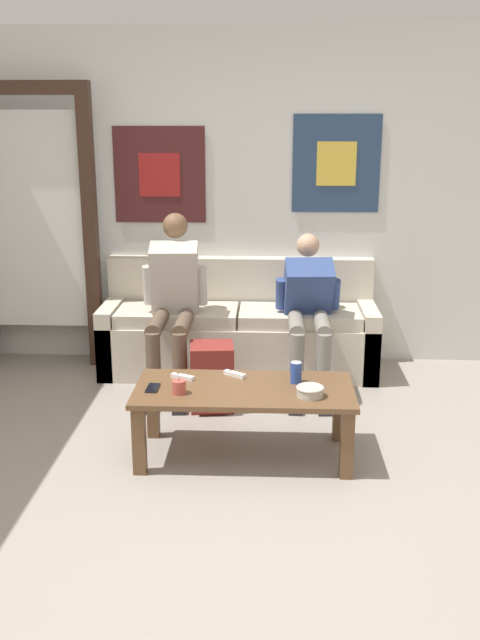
% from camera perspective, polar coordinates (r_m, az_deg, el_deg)
% --- Properties ---
extents(ground_plane, '(18.00, 18.00, 0.00)m').
position_cam_1_polar(ground_plane, '(3.67, -0.39, -15.07)').
color(ground_plane, gray).
extents(wall_back, '(10.00, 0.07, 2.55)m').
position_cam_1_polar(wall_back, '(5.59, 0.83, 9.58)').
color(wall_back, silver).
rests_on(wall_back, ground_plane).
extents(door_frame, '(1.00, 0.10, 2.15)m').
position_cam_1_polar(door_frame, '(5.68, -16.37, 8.25)').
color(door_frame, '#382319').
rests_on(door_frame, ground_plane).
extents(couch, '(2.07, 0.65, 0.84)m').
position_cam_1_polar(couch, '(5.47, -0.09, -1.06)').
color(couch, beige).
rests_on(couch, ground_plane).
extents(coffee_table, '(1.24, 0.58, 0.42)m').
position_cam_1_polar(coffee_table, '(4.07, 0.33, -6.35)').
color(coffee_table, brown).
rests_on(coffee_table, ground_plane).
extents(person_seated_adult, '(0.47, 0.89, 1.23)m').
position_cam_1_polar(person_seated_adult, '(5.09, -5.39, 1.87)').
color(person_seated_adult, brown).
rests_on(person_seated_adult, ground_plane).
extents(person_seated_teen, '(0.47, 0.94, 1.07)m').
position_cam_1_polar(person_seated_teen, '(5.08, 5.51, 1.03)').
color(person_seated_teen, gray).
rests_on(person_seated_teen, ground_plane).
extents(backpack, '(0.31, 0.32, 0.45)m').
position_cam_1_polar(backpack, '(4.77, -2.24, -4.69)').
color(backpack, maroon).
rests_on(backpack, ground_plane).
extents(ceramic_bowl, '(0.15, 0.15, 0.06)m').
position_cam_1_polar(ceramic_bowl, '(3.93, 5.63, -5.65)').
color(ceramic_bowl, '#B7B2A8').
rests_on(ceramic_bowl, coffee_table).
extents(pillar_candle, '(0.08, 0.08, 0.09)m').
position_cam_1_polar(pillar_candle, '(3.96, -4.90, -5.36)').
color(pillar_candle, '#B24C42').
rests_on(pillar_candle, coffee_table).
extents(drink_can_blue, '(0.07, 0.07, 0.12)m').
position_cam_1_polar(drink_can_blue, '(4.11, 4.51, -4.21)').
color(drink_can_blue, '#28479E').
rests_on(drink_can_blue, coffee_table).
extents(game_controller_near_left, '(0.14, 0.09, 0.03)m').
position_cam_1_polar(game_controller_near_left, '(4.18, -4.62, -4.55)').
color(game_controller_near_left, white).
rests_on(game_controller_near_left, coffee_table).
extents(game_controller_near_right, '(0.14, 0.11, 0.03)m').
position_cam_1_polar(game_controller_near_right, '(4.21, -0.43, -4.35)').
color(game_controller_near_right, white).
rests_on(game_controller_near_right, coffee_table).
extents(cell_phone, '(0.07, 0.14, 0.01)m').
position_cam_1_polar(cell_phone, '(4.05, -7.00, -5.41)').
color(cell_phone, black).
rests_on(cell_phone, coffee_table).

